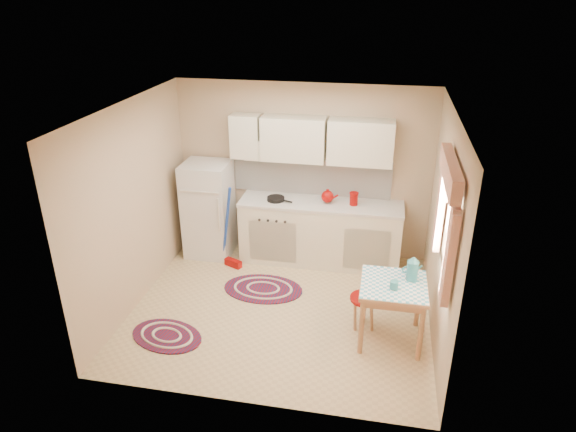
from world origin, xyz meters
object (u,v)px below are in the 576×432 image
(fridge, at_px, (209,209))
(base_cabinets, at_px, (320,233))
(table, at_px, (391,312))
(stool, at_px, (364,312))

(fridge, xyz_separation_m, base_cabinets, (1.63, 0.05, -0.26))
(fridge, relative_size, base_cabinets, 0.62)
(table, bearing_deg, base_cabinets, 121.86)
(base_cabinets, distance_m, stool, 1.67)
(base_cabinets, distance_m, table, 1.93)
(table, height_order, stool, table)
(stool, bearing_deg, table, -26.22)
(fridge, xyz_separation_m, table, (2.65, -1.59, -0.34))
(fridge, distance_m, table, 3.11)
(base_cabinets, height_order, stool, base_cabinets)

